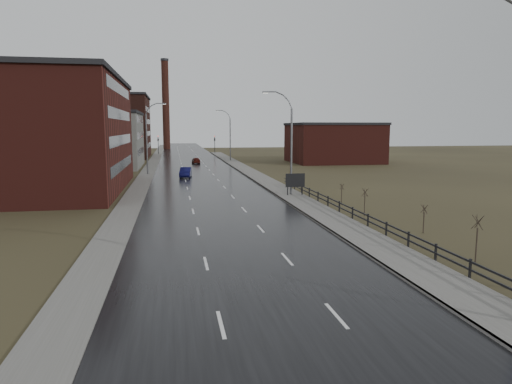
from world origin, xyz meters
name	(u,v)px	position (x,y,z in m)	size (l,w,h in m)	color
ground	(310,376)	(0.00, 0.00, 0.00)	(320.00, 320.00, 0.00)	#2D2819
road	(199,175)	(0.00, 60.00, 0.03)	(14.00, 300.00, 0.06)	black
sidewalk_right	(291,196)	(8.60, 35.00, 0.09)	(3.20, 180.00, 0.18)	#595651
curb_right	(278,197)	(7.08, 35.00, 0.09)	(0.16, 180.00, 0.18)	slate
sidewalk_left	(146,176)	(-8.20, 60.00, 0.06)	(2.40, 260.00, 0.12)	#595651
warehouse_near	(24,134)	(-20.99, 45.00, 6.76)	(22.44, 28.56, 13.50)	#471914
warehouse_mid	(97,139)	(-17.99, 78.00, 5.26)	(16.32, 20.40, 10.50)	slate
warehouse_far	(95,126)	(-22.99, 108.00, 7.76)	(26.52, 24.48, 15.50)	#331611
building_right	(334,143)	(30.30, 82.00, 4.26)	(18.36, 16.32, 8.50)	#471914
smokestack	(166,104)	(-6.00, 150.00, 15.50)	(2.70, 2.70, 30.70)	#331611
streetlight_right_mid	(289,143)	(8.50, 36.00, 5.84)	(3.36, 0.28, 11.35)	slate
streetlight_left	(148,138)	(-7.70, 62.00, 5.84)	(3.36, 0.28, 11.35)	slate
streetlight_right_far	(229,135)	(8.50, 90.00, 5.84)	(3.36, 0.28, 11.35)	slate
guardrail	(372,221)	(10.30, 18.31, 0.71)	(0.10, 53.05, 1.10)	black
shrub_c	(477,238)	(12.55, 9.67, 1.43)	(0.63, 0.67, 2.68)	#382D23
shrub_d	(424,218)	(13.52, 16.77, 1.09)	(0.49, 0.52, 2.06)	#382D23
shrub_e	(365,201)	(11.99, 23.50, 1.27)	(0.57, 0.60, 2.39)	#382D23
shrub_f	(342,193)	(12.57, 30.44, 1.02)	(0.46, 0.48, 1.92)	#382D23
billboard	(295,181)	(9.10, 35.38, 1.71)	(2.15, 0.17, 2.53)	black
traffic_light_left	(158,138)	(-8.00, 120.00, 4.60)	(0.58, 2.73, 5.30)	black
traffic_light_right	(215,138)	(8.00, 120.00, 4.60)	(0.58, 2.73, 5.30)	black
car_near	(186,173)	(-2.13, 56.80, 0.75)	(1.59, 4.57, 1.50)	#0C0C3F
car_far	(196,161)	(0.75, 83.47, 0.65)	(1.53, 3.80, 1.30)	#48110C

